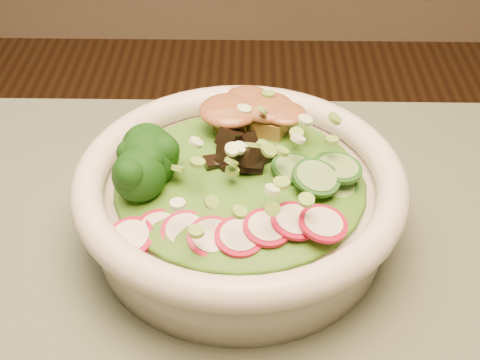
# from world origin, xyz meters

# --- Properties ---
(salad_bowl) EXTENTS (0.25, 0.25, 0.07)m
(salad_bowl) POSITION_xyz_m (0.04, 0.20, 0.79)
(salad_bowl) COLOR silver
(salad_bowl) RESTS_ON dining_table
(lettuce_bed) EXTENTS (0.19, 0.19, 0.02)m
(lettuce_bed) POSITION_xyz_m (0.04, 0.20, 0.81)
(lettuce_bed) COLOR #215A13
(lettuce_bed) RESTS_ON salad_bowl
(broccoli_florets) EXTENTS (0.08, 0.07, 0.04)m
(broccoli_florets) POSITION_xyz_m (-0.02, 0.20, 0.82)
(broccoli_florets) COLOR black
(broccoli_florets) RESTS_ON salad_bowl
(radish_slices) EXTENTS (0.10, 0.04, 0.02)m
(radish_slices) POSITION_xyz_m (0.04, 0.14, 0.81)
(radish_slices) COLOR maroon
(radish_slices) RESTS_ON salad_bowl
(cucumber_slices) EXTENTS (0.07, 0.07, 0.03)m
(cucumber_slices) POSITION_xyz_m (0.10, 0.20, 0.82)
(cucumber_slices) COLOR #72A35A
(cucumber_slices) RESTS_ON salad_bowl
(mushroom_heap) EXTENTS (0.07, 0.07, 0.04)m
(mushroom_heap) POSITION_xyz_m (0.04, 0.22, 0.82)
(mushroom_heap) COLOR black
(mushroom_heap) RESTS_ON salad_bowl
(tofu_cubes) EXTENTS (0.08, 0.06, 0.03)m
(tofu_cubes) POSITION_xyz_m (0.04, 0.26, 0.82)
(tofu_cubes) COLOR olive
(tofu_cubes) RESTS_ON salad_bowl
(peanut_sauce) EXTENTS (0.06, 0.05, 0.01)m
(peanut_sauce) POSITION_xyz_m (0.04, 0.26, 0.83)
(peanut_sauce) COLOR brown
(peanut_sauce) RESTS_ON tofu_cubes
(scallion_garnish) EXTENTS (0.18, 0.18, 0.02)m
(scallion_garnish) POSITION_xyz_m (0.04, 0.20, 0.83)
(scallion_garnish) COLOR #6FA339
(scallion_garnish) RESTS_ON salad_bowl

